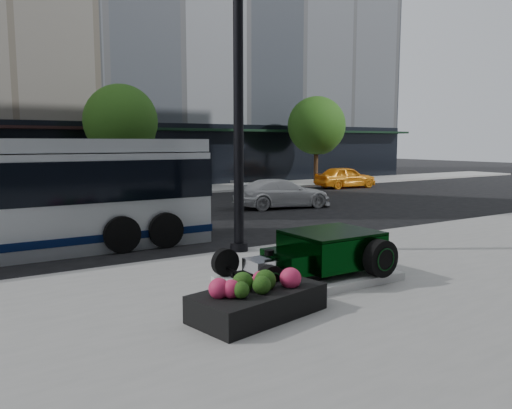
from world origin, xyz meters
TOP-DOWN VIEW (x-y plane):
  - ground at (0.00, 0.00)m, footprint 120.00×120.00m
  - sidewalk_far at (0.00, 14.00)m, footprint 70.00×4.00m
  - street_trees at (1.15, 13.07)m, footprint 29.80×3.80m
  - display_plinth at (-1.09, -5.38)m, footprint 3.40×1.80m
  - hot_rod at (-0.76, -5.38)m, footprint 3.22×2.00m
  - info_plaque at (-2.64, -6.43)m, footprint 0.44×0.35m
  - lamppost at (-0.83, -2.20)m, footprint 0.45×0.45m
  - flower_planter at (-2.98, -6.46)m, footprint 2.30×1.46m
  - white_sedan at (5.46, 4.79)m, footprint 4.56×2.58m
  - yellow_taxi at (14.24, 10.39)m, footprint 4.07×1.97m

SIDE VIEW (x-z plane):
  - ground at x=0.00m, z-range 0.00..0.00m
  - sidewalk_far at x=0.00m, z-range 0.00..0.12m
  - display_plinth at x=-1.09m, z-range 0.12..0.27m
  - info_plaque at x=-2.64m, z-range 0.09..0.40m
  - flower_planter at x=-2.98m, z-range 0.03..0.72m
  - white_sedan at x=5.46m, z-range 0.00..1.25m
  - yellow_taxi at x=14.24m, z-range 0.00..1.34m
  - hot_rod at x=-0.76m, z-range 0.29..1.10m
  - street_trees at x=1.15m, z-range 0.92..6.62m
  - lamppost at x=-0.83m, z-range -0.19..8.01m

